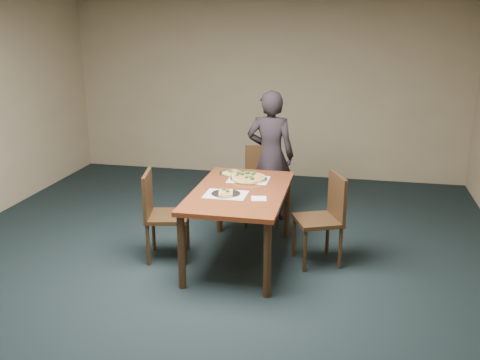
% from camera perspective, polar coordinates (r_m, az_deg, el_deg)
% --- Properties ---
extents(ground, '(8.00, 8.00, 0.00)m').
position_cam_1_polar(ground, '(4.87, -5.30, -12.24)').
color(ground, black).
rests_on(ground, ground).
extents(room_shell, '(8.00, 8.00, 8.00)m').
position_cam_1_polar(room_shell, '(4.30, -5.93, 8.45)').
color(room_shell, tan).
rests_on(room_shell, ground).
extents(dining_table, '(0.90, 1.50, 0.75)m').
position_cam_1_polar(dining_table, '(5.28, 0.00, -2.00)').
color(dining_table, '#5C2612').
rests_on(dining_table, ground).
extents(chair_far, '(0.48, 0.48, 0.91)m').
position_cam_1_polar(chair_far, '(6.38, 2.38, 0.01)').
color(chair_far, black).
rests_on(chair_far, ground).
extents(chair_left, '(0.50, 0.50, 0.91)m').
position_cam_1_polar(chair_left, '(5.43, -8.57, -3.21)').
color(chair_left, black).
rests_on(chair_left, ground).
extents(chair_right, '(0.55, 0.55, 0.91)m').
position_cam_1_polar(chair_right, '(5.35, 9.10, -3.57)').
color(chair_right, black).
rests_on(chair_right, ground).
extents(diner, '(0.58, 0.38, 1.57)m').
position_cam_1_polar(diner, '(6.43, 3.27, 2.62)').
color(diner, black).
rests_on(diner, ground).
extents(placemat_main, '(0.42, 0.32, 0.00)m').
position_cam_1_polar(placemat_main, '(5.58, 0.91, 0.06)').
color(placemat_main, white).
rests_on(placemat_main, dining_table).
extents(placemat_near, '(0.40, 0.30, 0.00)m').
position_cam_1_polar(placemat_near, '(5.11, -1.53, -1.54)').
color(placemat_near, white).
rests_on(placemat_near, dining_table).
extents(pizza_pan, '(0.39, 0.39, 0.07)m').
position_cam_1_polar(pizza_pan, '(5.57, 0.89, 0.28)').
color(pizza_pan, silver).
rests_on(pizza_pan, dining_table).
extents(slice_plate_near, '(0.28, 0.28, 0.06)m').
position_cam_1_polar(slice_plate_near, '(5.10, -1.53, -1.40)').
color(slice_plate_near, silver).
rests_on(slice_plate_near, dining_table).
extents(slice_plate_far, '(0.28, 0.28, 0.06)m').
position_cam_1_polar(slice_plate_far, '(5.78, -0.87, 0.77)').
color(slice_plate_far, silver).
rests_on(slice_plate_far, dining_table).
extents(napkin, '(0.16, 0.16, 0.01)m').
position_cam_1_polar(napkin, '(4.98, 2.02, -1.99)').
color(napkin, white).
rests_on(napkin, dining_table).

